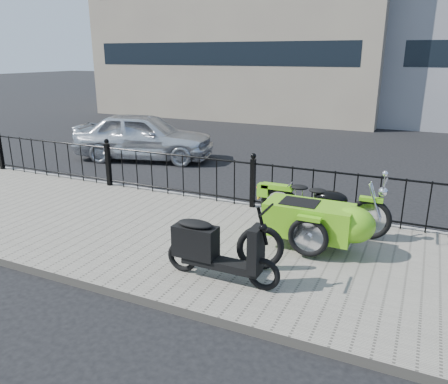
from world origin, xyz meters
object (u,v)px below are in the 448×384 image
at_px(motorcycle_sidecar, 322,218).
at_px(scooter, 213,249).
at_px(spare_tire, 260,248).
at_px(sedan_car, 144,136).

bearing_deg(motorcycle_sidecar, scooter, -123.42).
bearing_deg(spare_tire, scooter, -134.19).
height_order(motorcycle_sidecar, sedan_car, sedan_car).
distance_m(scooter, spare_tire, 0.69).
bearing_deg(sedan_car, motorcycle_sidecar, -138.84).
distance_m(motorcycle_sidecar, scooter, 1.93).
bearing_deg(sedan_car, spare_tire, -148.19).
bearing_deg(scooter, motorcycle_sidecar, 56.58).
xyz_separation_m(scooter, spare_tire, (0.47, 0.49, -0.10)).
bearing_deg(sedan_car, scooter, -153.21).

